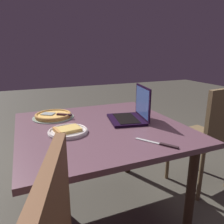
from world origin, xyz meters
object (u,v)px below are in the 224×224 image
dining_table (101,137)px  pizza_plate (68,131)px  table_knife (161,144)px  pizza_tray (53,115)px  laptop (132,113)px  chair_far (209,133)px

dining_table → pizza_plate: 0.26m
table_knife → pizza_plate: bearing=49.8°
pizza_tray → table_knife: bearing=-147.0°
pizza_tray → laptop: bearing=-118.9°
laptop → table_knife: laptop is taller
pizza_tray → chair_far: chair_far is taller
dining_table → chair_far: bearing=-93.3°
dining_table → chair_far: (-0.06, -0.96, -0.09)m
laptop → pizza_plate: (-0.07, 0.49, -0.04)m
table_knife → chair_far: bearing=-64.2°
pizza_tray → table_knife: pizza_tray is taller
pizza_tray → chair_far: (-0.37, -1.24, -0.20)m
laptop → table_knife: size_ratio=1.54×
dining_table → pizza_plate: size_ratio=4.38×
laptop → pizza_tray: laptop is taller
pizza_plate → table_knife: bearing=-130.2°
dining_table → laptop: 0.29m
dining_table → pizza_tray: size_ratio=3.53×
dining_table → pizza_plate: (-0.05, 0.24, 0.10)m
pizza_plate → chair_far: bearing=-90.2°
laptop → pizza_tray: size_ratio=1.08×
pizza_plate → chair_far: 1.21m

